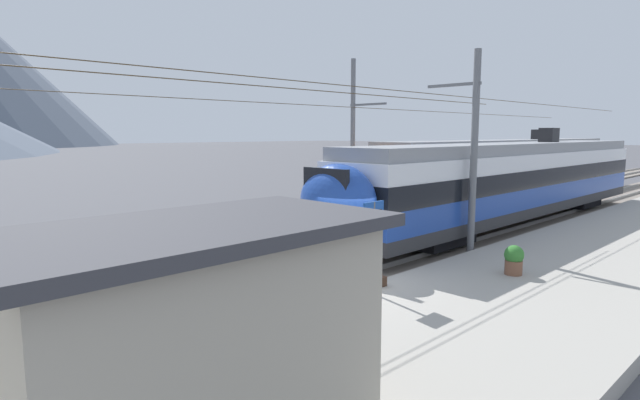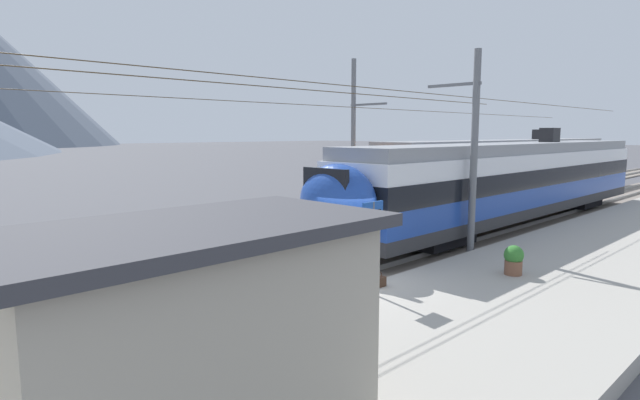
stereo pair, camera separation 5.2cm
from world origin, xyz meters
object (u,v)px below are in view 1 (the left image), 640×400
(train_near_platform, at_px, (511,179))
(platform_shelter, at_px, (200,341))
(passenger_walking, at_px, (223,307))
(platform_sign, at_px, (373,227))
(train_far_track, at_px, (508,164))
(catenary_mast_mid, at_px, (471,150))
(handbag_near_sign, at_px, (380,282))
(potted_plant_platform_edge, at_px, (514,259))
(handbag_beside_passenger, at_px, (262,332))
(catenary_mast_far_side, at_px, (355,136))

(train_near_platform, height_order, platform_shelter, train_near_platform)
(passenger_walking, bearing_deg, platform_sign, 6.77)
(train_near_platform, distance_m, train_far_track, 11.80)
(passenger_walking, bearing_deg, train_far_track, 16.53)
(train_far_track, height_order, platform_sign, train_far_track)
(catenary_mast_mid, height_order, passenger_walking, catenary_mast_mid)
(train_near_platform, xyz_separation_m, handbag_near_sign, (-12.19, -2.35, -1.70))
(train_far_track, xyz_separation_m, platform_shelter, (-29.73, -10.38, -0.37))
(handbag_near_sign, bearing_deg, platform_shelter, -157.71)
(train_far_track, bearing_deg, platform_shelter, -160.75)
(passenger_walking, distance_m, potted_plant_platform_edge, 8.87)
(train_far_track, xyz_separation_m, catenary_mast_mid, (-17.12, -6.78, 1.50))
(handbag_near_sign, bearing_deg, train_far_track, 18.31)
(potted_plant_platform_edge, relative_size, platform_shelter, 0.18)
(passenger_walking, relative_size, potted_plant_platform_edge, 2.05)
(handbag_near_sign, distance_m, platform_shelter, 7.62)
(train_near_platform, relative_size, handbag_beside_passenger, 60.34)
(passenger_walking, bearing_deg, train_near_platform, 10.18)
(catenary_mast_mid, height_order, catenary_mast_far_side, catenary_mast_far_side)
(train_near_platform, xyz_separation_m, catenary_mast_far_side, (-2.72, 7.02, 1.91))
(train_far_track, distance_m, passenger_walking, 29.28)
(passenger_walking, bearing_deg, handbag_near_sign, 8.49)
(train_far_track, xyz_separation_m, potted_plant_platform_edge, (-19.27, -9.42, -1.39))
(train_near_platform, bearing_deg, train_far_track, 26.10)
(platform_sign, distance_m, platform_shelter, 6.86)
(platform_shelter, bearing_deg, handbag_beside_passenger, 40.48)
(train_far_track, bearing_deg, catenary_mast_mid, -158.41)
(handbag_near_sign, relative_size, potted_plant_platform_edge, 0.46)
(platform_shelter, bearing_deg, platform_sign, 22.39)
(train_near_platform, bearing_deg, handbag_beside_passenger, -170.05)
(platform_sign, distance_m, potted_plant_platform_edge, 4.60)
(train_near_platform, bearing_deg, catenary_mast_far_side, 111.18)
(train_far_track, bearing_deg, potted_plant_platform_edge, -153.96)
(train_far_track, bearing_deg, train_near_platform, -153.90)
(catenary_mast_mid, height_order, platform_shelter, catenary_mast_mid)
(catenary_mast_far_side, relative_size, platform_shelter, 8.91)
(train_far_track, height_order, catenary_mast_mid, catenary_mast_mid)
(passenger_walking, relative_size, handbag_beside_passenger, 4.22)
(train_near_platform, height_order, handbag_near_sign, train_near_platform)
(potted_plant_platform_edge, bearing_deg, catenary_mast_far_side, 62.10)
(catenary_mast_far_side, xyz_separation_m, handbag_near_sign, (-9.47, -9.36, -3.61))
(handbag_beside_passenger, bearing_deg, catenary_mast_far_side, 35.84)
(train_far_track, height_order, potted_plant_platform_edge, train_far_track)
(train_near_platform, height_order, catenary_mast_far_side, catenary_mast_far_side)
(catenary_mast_far_side, distance_m, platform_shelter, 20.58)
(train_far_track, bearing_deg, handbag_near_sign, -161.69)
(platform_sign, distance_m, passenger_walking, 4.76)
(train_far_track, height_order, handbag_beside_passenger, train_far_track)
(platform_sign, bearing_deg, train_near_platform, 11.40)
(catenary_mast_mid, distance_m, handbag_near_sign, 6.56)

